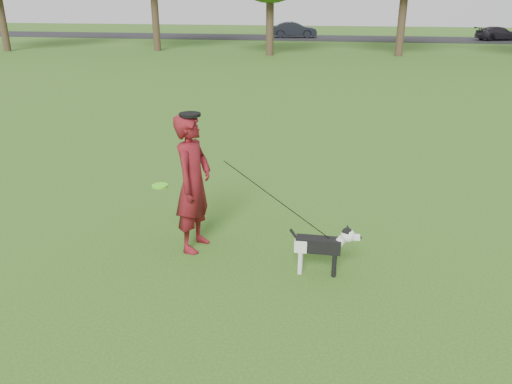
% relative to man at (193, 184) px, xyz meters
% --- Properties ---
extents(ground, '(120.00, 120.00, 0.00)m').
position_rel_man_xyz_m(ground, '(1.23, 0.31, -1.01)').
color(ground, '#285116').
rests_on(ground, ground).
extents(road, '(120.00, 7.00, 0.02)m').
position_rel_man_xyz_m(road, '(1.23, 40.31, -1.00)').
color(road, black).
rests_on(road, ground).
extents(man, '(0.59, 0.80, 2.02)m').
position_rel_man_xyz_m(man, '(0.00, 0.00, 0.00)').
color(man, '#590C1E').
rests_on(man, ground).
extents(dog, '(0.95, 0.19, 0.72)m').
position_rel_man_xyz_m(dog, '(1.90, -0.44, -0.57)').
color(dog, black).
rests_on(dog, ground).
extents(car_mid, '(4.22, 2.01, 1.33)m').
position_rel_man_xyz_m(car_mid, '(-2.74, 40.31, -0.32)').
color(car_mid, black).
rests_on(car_mid, road).
extents(car_right, '(4.09, 2.71, 1.10)m').
position_rel_man_xyz_m(car_right, '(14.49, 40.31, -0.44)').
color(car_right, black).
rests_on(car_right, road).
extents(man_held_items, '(2.62, 0.59, 1.54)m').
position_rel_man_xyz_m(man_held_items, '(1.24, -0.25, -0.06)').
color(man_held_items, '#53E81D').
rests_on(man_held_items, ground).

